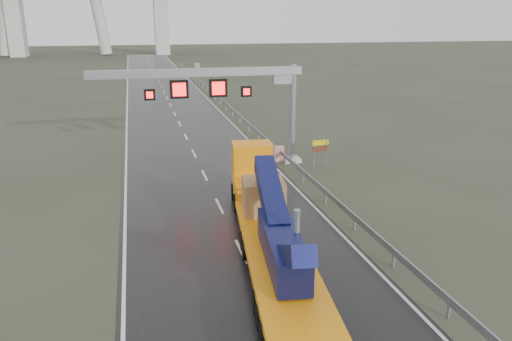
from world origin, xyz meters
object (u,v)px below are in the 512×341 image
object	(u,v)px
heavy_haul_truck	(266,211)
exit_sign_pair	(320,148)
sign_gantry	(228,89)
striped_barrier	(279,154)

from	to	relation	value
heavy_haul_truck	exit_sign_pair	world-z (taller)	heavy_haul_truck
sign_gantry	heavy_haul_truck	distance (m)	13.76
sign_gantry	exit_sign_pair	xyz separation A→B (m)	(6.17, -2.28, -4.11)
sign_gantry	exit_sign_pair	world-z (taller)	sign_gantry
exit_sign_pair	striped_barrier	size ratio (longest dim) A/B	1.84
heavy_haul_truck	striped_barrier	xyz separation A→B (m)	(4.58, 13.45, -0.99)
sign_gantry	exit_sign_pair	distance (m)	7.76
sign_gantry	striped_barrier	distance (m)	6.37
exit_sign_pair	sign_gantry	bearing A→B (deg)	153.61
heavy_haul_truck	exit_sign_pair	size ratio (longest dim) A/B	8.13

